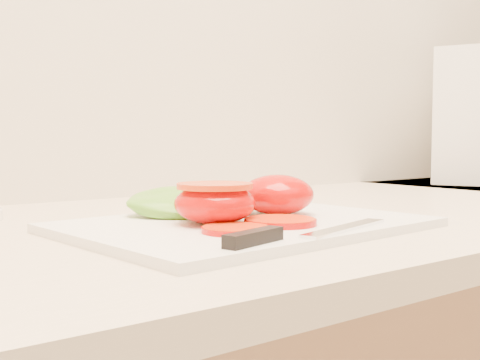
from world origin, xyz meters
TOP-DOWN VIEW (x-y plane):
  - cutting_board at (-0.49, 1.59)m, footprint 0.41×0.31m
  - tomato_half_dome at (-0.43, 1.60)m, footprint 0.09×0.09m
  - tomato_half_cut at (-0.53, 1.58)m, footprint 0.09×0.09m
  - tomato_slice_0 at (-0.48, 1.54)m, footprint 0.08×0.08m
  - tomato_slice_1 at (-0.55, 1.52)m, footprint 0.07×0.07m
  - lettuce_leaf_0 at (-0.51, 1.67)m, footprint 0.18×0.15m
  - lettuce_leaf_1 at (-0.46, 1.67)m, footprint 0.14×0.13m
  - knife at (-0.53, 1.47)m, footprint 0.24×0.06m

SIDE VIEW (x-z plane):
  - cutting_board at x=-0.49m, z-range 0.93..0.94m
  - tomato_slice_1 at x=-0.55m, z-range 0.94..0.95m
  - tomato_slice_0 at x=-0.48m, z-range 0.94..0.95m
  - knife at x=-0.53m, z-range 0.94..0.95m
  - lettuce_leaf_1 at x=-0.46m, z-range 0.94..0.96m
  - lettuce_leaf_0 at x=-0.51m, z-range 0.94..0.97m
  - tomato_half_cut at x=-0.53m, z-range 0.94..0.99m
  - tomato_half_dome at x=-0.43m, z-range 0.94..0.99m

